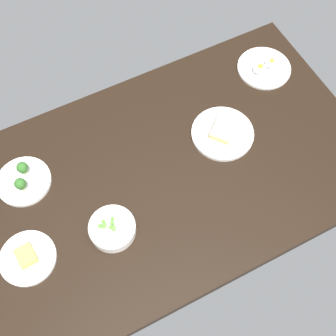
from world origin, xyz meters
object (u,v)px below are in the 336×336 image
plate_eggs (264,67)px  bowl_peas (112,228)px  plate_broccoli (23,180)px  plate_sandwich (223,133)px  plate_cheese (27,258)px

plate_eggs → bowl_peas: bowl_peas is taller
plate_broccoli → plate_eggs: size_ratio=0.89×
plate_sandwich → plate_cheese: (-73.80, -11.35, -0.19)cm
plate_broccoli → plate_eggs: 94.98cm
plate_eggs → bowl_peas: bearing=-156.7°
bowl_peas → plate_sandwich: bearing=17.4°
plate_broccoli → plate_sandwich: 67.94cm
bowl_peas → plate_broccoli: bearing=123.7°
plate_broccoli → bowl_peas: size_ratio=1.23×
plate_sandwich → plate_cheese: bearing=-171.3°
plate_cheese → bowl_peas: bowl_peas is taller
plate_broccoli → plate_cheese: plate_broccoli is taller
plate_broccoli → plate_sandwich: plate_broccoli is taller
plate_broccoli → plate_eggs: plate_broccoli is taller
plate_broccoli → plate_sandwich: (66.59, -13.45, -0.30)cm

